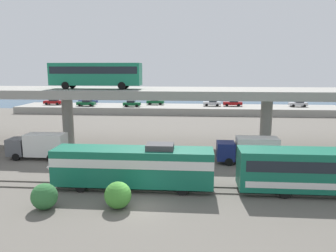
{
  "coord_description": "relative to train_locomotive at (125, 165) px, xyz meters",
  "views": [
    {
      "loc": [
        4.05,
        -23.73,
        10.76
      ],
      "look_at": [
        0.79,
        16.16,
        3.6
      ],
      "focal_mm": 34.84,
      "sensor_mm": 36.0,
      "label": 1
    }
  ],
  "objects": [
    {
      "name": "harbor_water",
      "position": [
        2.06,
        74.0,
        -2.19
      ],
      "size": [
        140.0,
        36.0,
        0.01
      ],
      "primitive_type": "cube",
      "color": "#2D5170",
      "rests_on": "ground_plane"
    },
    {
      "name": "parked_car_3",
      "position": [
        15.33,
        51.7,
        0.19
      ],
      "size": [
        4.51,
        1.83,
        1.5
      ],
      "rotation": [
        0.0,
        0.0,
        3.14
      ],
      "color": "maroon",
      "rests_on": "pier_parking_lot"
    },
    {
      "name": "parked_car_6",
      "position": [
        -3.75,
        53.43,
        0.19
      ],
      "size": [
        4.32,
        1.88,
        1.5
      ],
      "color": "#0C4C26",
      "rests_on": "pier_parking_lot"
    },
    {
      "name": "rail_strip_near",
      "position": [
        2.06,
        -0.75,
        -2.13
      ],
      "size": [
        110.0,
        0.12,
        0.12
      ],
      "primitive_type": "cube",
      "color": "#59544C",
      "rests_on": "ground_plane"
    },
    {
      "name": "transit_bus_on_overpass",
      "position": [
        -6.93,
        14.86,
        7.86
      ],
      "size": [
        12.0,
        2.68,
        3.4
      ],
      "color": "#197A56",
      "rests_on": "highway_overpass"
    },
    {
      "name": "shrub_right",
      "position": [
        0.29,
        -4.26,
        -1.14
      ],
      "size": [
        2.1,
        2.1,
        2.1
      ],
      "primitive_type": "sphere",
      "color": "#408A32",
      "rests_on": "ground_plane"
    },
    {
      "name": "service_truck_west",
      "position": [
        -12.37,
        8.76,
        -0.56
      ],
      "size": [
        6.8,
        2.46,
        3.04
      ],
      "rotation": [
        0.0,
        0.0,
        3.14
      ],
      "color": "#515459",
      "rests_on": "ground_plane"
    },
    {
      "name": "parked_car_7",
      "position": [
        -8.8,
        48.65,
        0.19
      ],
      "size": [
        4.07,
        1.91,
        1.5
      ],
      "color": "#0C4C26",
      "rests_on": "pier_parking_lot"
    },
    {
      "name": "train_locomotive",
      "position": [
        0.0,
        0.0,
        0.0
      ],
      "size": [
        15.21,
        3.04,
        4.18
      ],
      "rotation": [
        0.0,
        0.0,
        3.14
      ],
      "color": "#14664C",
      "rests_on": "ground_plane"
    },
    {
      "name": "service_truck_east",
      "position": [
        12.34,
        8.76,
        -0.56
      ],
      "size": [
        6.8,
        2.46,
        3.04
      ],
      "rotation": [
        0.0,
        0.0,
        3.14
      ],
      "color": "navy",
      "rests_on": "ground_plane"
    },
    {
      "name": "pier_parking_lot",
      "position": [
        2.06,
        51.0,
        -1.39
      ],
      "size": [
        77.64,
        10.68,
        1.61
      ],
      "primitive_type": "cube",
      "color": "gray",
      "rests_on": "ground_plane"
    },
    {
      "name": "ground_plane",
      "position": [
        2.06,
        -4.0,
        -2.19
      ],
      "size": [
        260.0,
        260.0,
        0.0
      ],
      "primitive_type": "plane",
      "color": "#605B54"
    },
    {
      "name": "rail_strip_far",
      "position": [
        2.06,
        0.75,
        -2.13
      ],
      "size": [
        110.0,
        0.12,
        0.12
      ],
      "primitive_type": "cube",
      "color": "#59544C",
      "rests_on": "ground_plane"
    },
    {
      "name": "parked_car_1",
      "position": [
        10.35,
        51.52,
        0.19
      ],
      "size": [
        4.18,
        1.89,
        1.5
      ],
      "rotation": [
        0.0,
        0.0,
        3.14
      ],
      "color": "#B7B7BC",
      "rests_on": "pier_parking_lot"
    },
    {
      "name": "highway_overpass",
      "position": [
        2.06,
        16.0,
        5.03
      ],
      "size": [
        96.0,
        10.16,
        7.99
      ],
      "color": "gray",
      "rests_on": "ground_plane"
    },
    {
      "name": "parked_car_5",
      "position": [
        30.74,
        51.69,
        0.19
      ],
      "size": [
        4.15,
        1.88,
        1.5
      ],
      "rotation": [
        0.0,
        0.0,
        3.14
      ],
      "color": "#B7B7BC",
      "rests_on": "pier_parking_lot"
    },
    {
      "name": "parked_car_0",
      "position": [
        -20.96,
        53.27,
        0.19
      ],
      "size": [
        4.52,
        1.97,
        1.5
      ],
      "rotation": [
        0.0,
        0.0,
        3.14
      ],
      "color": "navy",
      "rests_on": "pier_parking_lot"
    },
    {
      "name": "parked_car_2",
      "position": [
        -19.98,
        48.84,
        0.19
      ],
      "size": [
        4.34,
        1.88,
        1.5
      ],
      "rotation": [
        0.0,
        0.0,
        3.14
      ],
      "color": "#0C4C26",
      "rests_on": "pier_parking_lot"
    },
    {
      "name": "parked_car_4",
      "position": [
        -29.23,
        51.11,
        0.19
      ],
      "size": [
        4.51,
        1.83,
        1.5
      ],
      "rotation": [
        0.0,
        0.0,
        3.14
      ],
      "color": "maroon",
      "rests_on": "pier_parking_lot"
    },
    {
      "name": "shrub_left",
      "position": [
        -5.32,
        -4.88,
        -1.18
      ],
      "size": [
        2.02,
        2.02,
        2.02
      ],
      "primitive_type": "sphere",
      "color": "#2F6B37",
      "rests_on": "ground_plane"
    }
  ]
}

